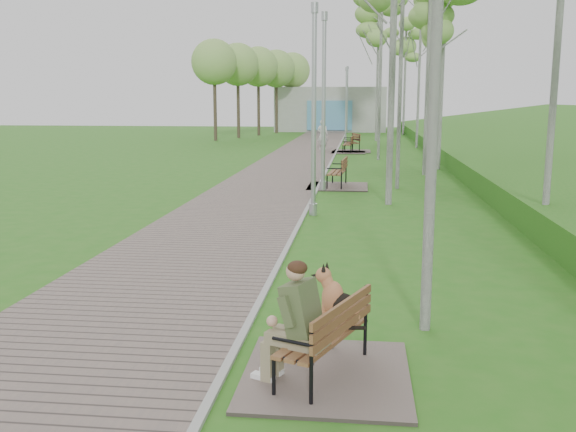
{
  "coord_description": "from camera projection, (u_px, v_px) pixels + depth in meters",
  "views": [
    {
      "loc": [
        1.45,
        -9.24,
        2.96
      ],
      "look_at": [
        0.28,
        0.88,
        1.09
      ],
      "focal_mm": 40.0,
      "sensor_mm": 36.0,
      "label": 1
    }
  ],
  "objects": [
    {
      "name": "walkway",
      "position": [
        295.0,
        161.0,
        30.93
      ],
      "size": [
        3.5,
        67.0,
        0.04
      ],
      "primitive_type": "cube",
      "color": "#6D5F58",
      "rests_on": "ground"
    },
    {
      "name": "birch_mid_c",
      "position": [
        431.0,
        7.0,
        24.12
      ],
      "size": [
        2.84,
        2.84,
        8.09
      ],
      "color": "silver",
      "rests_on": "ground"
    },
    {
      "name": "birch_distant_a",
      "position": [
        379.0,
        21.0,
        44.1
      ],
      "size": [
        2.95,
        2.95,
        10.48
      ],
      "color": "silver",
      "rests_on": "ground"
    },
    {
      "name": "lamp_post_near",
      "position": [
        314.0,
        119.0,
        16.08
      ],
      "size": [
        0.2,
        0.2,
        5.27
      ],
      "color": "#A2A4AA",
      "rests_on": "ground"
    },
    {
      "name": "ground",
      "position": [
        263.0,
        297.0,
        9.72
      ],
      "size": [
        120.0,
        120.0,
        0.0
      ],
      "primitive_type": "plane",
      "color": "#2A6C19",
      "rests_on": "ground"
    },
    {
      "name": "birch_distant_b",
      "position": [
        406.0,
        39.0,
        52.02
      ],
      "size": [
        2.69,
        2.69,
        9.8
      ],
      "color": "silver",
      "rests_on": "ground"
    },
    {
      "name": "birch_far_b",
      "position": [
        382.0,
        7.0,
        30.2
      ],
      "size": [
        2.39,
        2.39,
        9.2
      ],
      "color": "silver",
      "rests_on": "ground"
    },
    {
      "name": "bench_third",
      "position": [
        348.0,
        149.0,
        35.59
      ],
      "size": [
        1.87,
        2.07,
        1.15
      ],
      "color": "#6D5F58",
      "rests_on": "ground"
    },
    {
      "name": "pedestrian_near",
      "position": [
        323.0,
        135.0,
        37.07
      ],
      "size": [
        0.74,
        0.59,
        1.79
      ],
      "primitive_type": "imported",
      "rotation": [
        0.0,
        0.0,
        2.87
      ],
      "color": "silver",
      "rests_on": "ground"
    },
    {
      "name": "bench_second",
      "position": [
        337.0,
        180.0,
        21.74
      ],
      "size": [
        2.01,
        2.23,
        1.23
      ],
      "color": "#6D5F58",
      "rests_on": "ground"
    },
    {
      "name": "bench_main",
      "position": [
        318.0,
        340.0,
        6.81
      ],
      "size": [
        1.79,
        1.98,
        1.56
      ],
      "color": "#6D5F58",
      "rests_on": "ground"
    },
    {
      "name": "birch_far_c",
      "position": [
        421.0,
        25.0,
        37.89
      ],
      "size": [
        2.45,
        2.45,
        9.27
      ],
      "color": "silver",
      "rests_on": "ground"
    },
    {
      "name": "lamp_post_far",
      "position": [
        347.0,
        102.0,
        55.95
      ],
      "size": [
        0.22,
        0.22,
        5.73
      ],
      "color": "#A2A4AA",
      "rests_on": "ground"
    },
    {
      "name": "lamp_post_third",
      "position": [
        346.0,
        109.0,
        41.83
      ],
      "size": [
        0.19,
        0.19,
        4.96
      ],
      "color": "#A2A4AA",
      "rests_on": "ground"
    },
    {
      "name": "kerb",
      "position": [
        332.0,
        161.0,
        30.73
      ],
      "size": [
        0.1,
        67.0,
        0.05
      ],
      "primitive_type": "cube",
      "color": "#999993",
      "rests_on": "ground"
    },
    {
      "name": "bench_far",
      "position": [
        352.0,
        147.0,
        36.35
      ],
      "size": [
        2.07,
        2.3,
        1.27
      ],
      "color": "#6D5F58",
      "rests_on": "ground"
    },
    {
      "name": "building_north",
      "position": [
        331.0,
        109.0,
        59.34
      ],
      "size": [
        10.0,
        5.2,
        4.0
      ],
      "color": "#9E9E99",
      "rests_on": "ground"
    },
    {
      "name": "lamp_post_second",
      "position": [
        324.0,
        109.0,
        20.38
      ],
      "size": [
        0.22,
        0.22,
        5.62
      ],
      "color": "#A2A4AA",
      "rests_on": "ground"
    }
  ]
}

